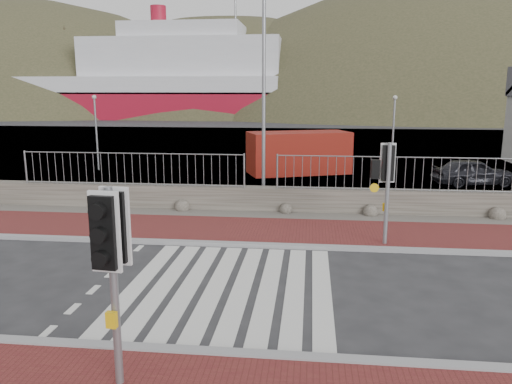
# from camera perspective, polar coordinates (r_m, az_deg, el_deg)

# --- Properties ---
(ground) EXTENTS (220.00, 220.00, 0.00)m
(ground) POSITION_cam_1_polar(r_m,az_deg,el_deg) (11.58, -3.11, -10.79)
(ground) COLOR #28282B
(ground) RESTS_ON ground
(sidewalk_far) EXTENTS (40.00, 3.00, 0.08)m
(sidewalk_far) POSITION_cam_1_polar(r_m,az_deg,el_deg) (15.78, -0.45, -4.45)
(sidewalk_far) COLOR maroon
(sidewalk_far) RESTS_ON ground
(kerb_near) EXTENTS (40.00, 0.25, 0.12)m
(kerb_near) POSITION_cam_1_polar(r_m,az_deg,el_deg) (8.91, -6.40, -17.78)
(kerb_near) COLOR gray
(kerb_near) RESTS_ON ground
(kerb_far) EXTENTS (40.00, 0.25, 0.12)m
(kerb_far) POSITION_cam_1_polar(r_m,az_deg,el_deg) (14.35, -1.15, -6.06)
(kerb_far) COLOR gray
(kerb_far) RESTS_ON ground
(zebra_crossing) EXTENTS (4.62, 5.60, 0.01)m
(zebra_crossing) POSITION_cam_1_polar(r_m,az_deg,el_deg) (11.58, -3.11, -10.76)
(zebra_crossing) COLOR silver
(zebra_crossing) RESTS_ON ground
(gravel_strip) EXTENTS (40.00, 1.50, 0.06)m
(gravel_strip) POSITION_cam_1_polar(r_m,az_deg,el_deg) (17.70, 0.31, -2.70)
(gravel_strip) COLOR #59544C
(gravel_strip) RESTS_ON ground
(stone_wall) EXTENTS (40.00, 0.60, 0.90)m
(stone_wall) POSITION_cam_1_polar(r_m,az_deg,el_deg) (18.38, 0.57, -0.82)
(stone_wall) COLOR #4E4940
(stone_wall) RESTS_ON ground
(railing) EXTENTS (18.07, 0.07, 1.22)m
(railing) POSITION_cam_1_polar(r_m,az_deg,el_deg) (17.98, 0.53, 3.35)
(railing) COLOR gray
(railing) RESTS_ON stone_wall
(quay) EXTENTS (120.00, 40.00, 0.50)m
(quay) POSITION_cam_1_polar(r_m,az_deg,el_deg) (38.75, 3.63, 5.08)
(quay) COLOR #4C4C4F
(quay) RESTS_ON ground
(water) EXTENTS (220.00, 50.00, 0.05)m
(water) POSITION_cam_1_polar(r_m,az_deg,el_deg) (73.61, 4.95, 8.16)
(water) COLOR #3F4C54
(water) RESTS_ON ground
(ferry) EXTENTS (50.00, 16.00, 20.00)m
(ferry) POSITION_cam_1_polar(r_m,az_deg,el_deg) (82.80, -12.60, 12.03)
(ferry) COLOR maroon
(ferry) RESTS_ON ground
(hills_backdrop) EXTENTS (254.00, 90.00, 100.00)m
(hills_backdrop) POSITION_cam_1_polar(r_m,az_deg,el_deg) (102.34, 8.86, -4.07)
(hills_backdrop) COLOR #343620
(hills_backdrop) RESTS_ON ground
(traffic_signal_near) EXTENTS (0.46, 0.30, 3.09)m
(traffic_signal_near) POSITION_cam_1_polar(r_m,az_deg,el_deg) (7.43, -16.17, -5.98)
(traffic_signal_near) COLOR gray
(traffic_signal_near) RESTS_ON ground
(traffic_signal_far) EXTENTS (0.72, 0.30, 2.98)m
(traffic_signal_far) POSITION_cam_1_polar(r_m,az_deg,el_deg) (14.40, 14.74, 2.22)
(traffic_signal_far) COLOR gray
(traffic_signal_far) RESTS_ON ground
(streetlight) EXTENTS (1.65, 0.27, 7.78)m
(streetlight) POSITION_cam_1_polar(r_m,az_deg,el_deg) (18.72, 1.30, 11.53)
(streetlight) COLOR gray
(streetlight) RESTS_ON ground
(shipping_container) EXTENTS (5.73, 3.91, 2.20)m
(shipping_container) POSITION_cam_1_polar(r_m,az_deg,el_deg) (26.80, 4.90, 4.50)
(shipping_container) COLOR maroon
(shipping_container) RESTS_ON ground
(car_a) EXTENTS (3.90, 2.13, 1.26)m
(car_a) POSITION_cam_1_polar(r_m,az_deg,el_deg) (25.44, 23.55, 2.11)
(car_a) COLOR black
(car_a) RESTS_ON ground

